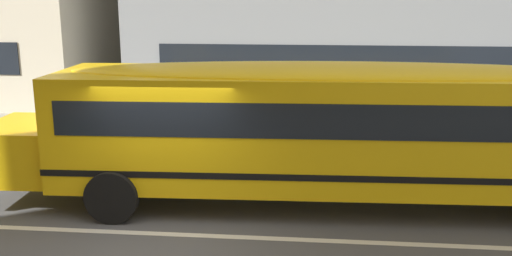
{
  "coord_description": "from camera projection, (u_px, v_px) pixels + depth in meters",
  "views": [
    {
      "loc": [
        2.56,
        -8.86,
        4.05
      ],
      "look_at": [
        1.59,
        0.89,
        1.72
      ],
      "focal_mm": 39.51,
      "sensor_mm": 36.0,
      "label": 1
    }
  ],
  "objects": [
    {
      "name": "ground_plane",
      "position": [
        160.0,
        234.0,
        9.76
      ],
      "size": [
        400.0,
        400.0,
        0.0
      ],
      "primitive_type": "plane",
      "color": "#4C4C4F"
    },
    {
      "name": "school_bus",
      "position": [
        322.0,
        122.0,
        10.82
      ],
      "size": [
        12.54,
        3.0,
        2.79
      ],
      "rotation": [
        0.0,
        0.0,
        3.18
      ],
      "color": "yellow",
      "rests_on": "ground_plane"
    },
    {
      "name": "lane_centreline",
      "position": [
        160.0,
        234.0,
        9.76
      ],
      "size": [
        110.0,
        0.16,
        0.01
      ],
      "primitive_type": "cube",
      "color": "silver",
      "rests_on": "ground_plane"
    },
    {
      "name": "sidewalk_far",
      "position": [
        227.0,
        129.0,
        17.36
      ],
      "size": [
        120.0,
        3.0,
        0.01
      ],
      "primitive_type": "cube",
      "color": "gray",
      "rests_on": "ground_plane"
    }
  ]
}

